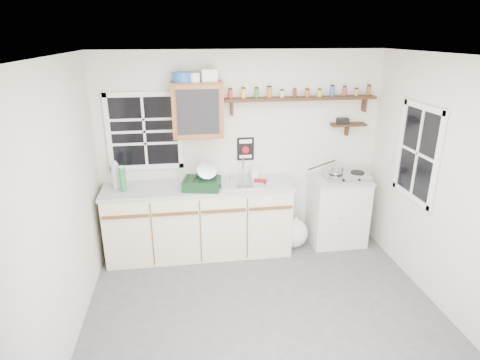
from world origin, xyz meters
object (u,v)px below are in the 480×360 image
object	(u,v)px
main_cabinet	(199,219)
spice_shelf	(300,98)
right_cabinet	(337,210)
dish_rack	(203,181)
upper_cabinet	(198,110)
hotplate	(347,176)

from	to	relation	value
main_cabinet	spice_shelf	world-z (taller)	spice_shelf
right_cabinet	dish_rack	size ratio (longest dim) A/B	1.88
upper_cabinet	hotplate	bearing A→B (deg)	-4.22
spice_shelf	hotplate	bearing A→B (deg)	-18.77
right_cabinet	spice_shelf	xyz separation A→B (m)	(-0.53, 0.19, 1.47)
spice_shelf	dish_rack	distance (m)	1.57
main_cabinet	right_cabinet	distance (m)	1.84
right_cabinet	upper_cabinet	world-z (taller)	upper_cabinet
main_cabinet	spice_shelf	distance (m)	1.97
upper_cabinet	dish_rack	size ratio (longest dim) A/B	1.34
hotplate	dish_rack	bearing A→B (deg)	-172.50
upper_cabinet	hotplate	xyz separation A→B (m)	(1.88, -0.14, -0.88)
right_cabinet	dish_rack	distance (m)	1.87
dish_rack	spice_shelf	bearing A→B (deg)	27.05
main_cabinet	hotplate	size ratio (longest dim) A/B	3.85
right_cabinet	hotplate	world-z (taller)	hotplate
main_cabinet	dish_rack	bearing A→B (deg)	-62.24
upper_cabinet	right_cabinet	bearing A→B (deg)	-3.76
dish_rack	upper_cabinet	bearing A→B (deg)	107.86
spice_shelf	dish_rack	xyz separation A→B (m)	(-1.24, -0.33, -0.91)
right_cabinet	hotplate	bearing A→B (deg)	-14.56
upper_cabinet	spice_shelf	xyz separation A→B (m)	(1.27, 0.07, 0.11)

